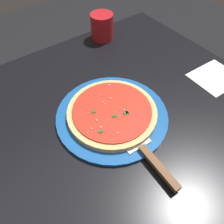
# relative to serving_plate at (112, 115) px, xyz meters

# --- Properties ---
(ground_plane) EXTENTS (5.00, 5.00, 0.00)m
(ground_plane) POSITION_rel_serving_plate_xyz_m (-0.04, -0.03, -0.76)
(ground_plane) COLOR black
(restaurant_table) EXTENTS (1.04, 0.91, 0.76)m
(restaurant_table) POSITION_rel_serving_plate_xyz_m (-0.04, -0.03, -0.14)
(restaurant_table) COLOR black
(restaurant_table) RESTS_ON ground_plane
(serving_plate) EXTENTS (0.31, 0.31, 0.01)m
(serving_plate) POSITION_rel_serving_plate_xyz_m (0.00, 0.00, 0.00)
(serving_plate) COLOR #195199
(serving_plate) RESTS_ON restaurant_table
(pizza) EXTENTS (0.25, 0.25, 0.02)m
(pizza) POSITION_rel_serving_plate_xyz_m (-0.00, -0.00, 0.01)
(pizza) COLOR #DBB26B
(pizza) RESTS_ON serving_plate
(pizza_server) EXTENTS (0.07, 0.22, 0.01)m
(pizza_server) POSITION_rel_serving_plate_xyz_m (-0.01, -0.16, 0.01)
(pizza_server) COLOR silver
(pizza_server) RESTS_ON serving_plate
(cup_tall_drink) EXTENTS (0.09, 0.09, 0.10)m
(cup_tall_drink) POSITION_rel_serving_plate_xyz_m (0.21, 0.35, 0.04)
(cup_tall_drink) COLOR #B2191E
(cup_tall_drink) RESTS_ON restaurant_table
(napkin_folded_right) EXTENTS (0.15, 0.13, 0.00)m
(napkin_folded_right) POSITION_rel_serving_plate_xyz_m (0.38, -0.07, -0.00)
(napkin_folded_right) COLOR white
(napkin_folded_right) RESTS_ON restaurant_table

